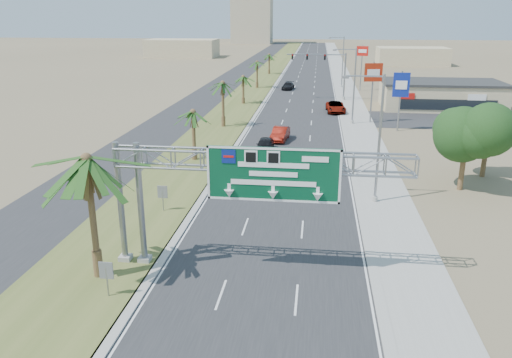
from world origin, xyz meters
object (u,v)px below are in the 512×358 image
at_px(store_building, 441,96).
at_px(pole_sign_blue, 401,87).
at_px(sign_gantry, 246,170).
at_px(pole_sign_red_near, 373,76).
at_px(palm_near, 86,160).
at_px(car_left_lane, 265,145).
at_px(car_right_lane, 336,107).
at_px(pole_sign_red_far, 362,55).
at_px(car_far, 288,86).
at_px(car_mid_lane, 280,134).
at_px(signal_mast, 333,72).

relative_size(store_building, pole_sign_blue, 2.39).
xyz_separation_m(sign_gantry, pole_sign_red_near, (11.04, 43.12, 0.36)).
xyz_separation_m(sign_gantry, palm_near, (-8.14, -1.93, 0.87)).
distance_m(car_left_lane, pole_sign_blue, 20.54).
height_order(car_right_lane, pole_sign_blue, pole_sign_blue).
bearing_deg(pole_sign_blue, sign_gantry, -110.03).
bearing_deg(store_building, pole_sign_red_near, -132.86).
bearing_deg(pole_sign_red_far, pole_sign_red_near, -91.71).
distance_m(sign_gantry, car_right_lane, 51.08).
distance_m(palm_near, store_building, 66.04).
relative_size(pole_sign_blue, pole_sign_red_far, 0.87).
height_order(car_right_lane, pole_sign_red_near, pole_sign_red_near).
xyz_separation_m(sign_gantry, pole_sign_blue, (14.06, 38.57, -0.50)).
relative_size(car_right_lane, car_far, 1.20).
bearing_deg(pole_sign_red_near, car_far, 113.12).
bearing_deg(pole_sign_red_near, car_left_lane, -127.00).
xyz_separation_m(palm_near, pole_sign_red_near, (19.18, 45.05, -0.51)).
relative_size(palm_near, car_mid_lane, 1.75).
relative_size(car_mid_lane, pole_sign_red_near, 0.58).
distance_m(pole_sign_blue, pole_sign_red_far, 35.39).
height_order(store_building, pole_sign_blue, pole_sign_blue).
xyz_separation_m(sign_gantry, signal_mast, (6.23, 62.05, -1.21)).
height_order(sign_gantry, car_right_lane, sign_gantry).
relative_size(car_far, pole_sign_red_far, 0.56).
bearing_deg(pole_sign_red_near, pole_sign_red_far, 88.29).
bearing_deg(pole_sign_red_far, palm_near, -104.85).
height_order(signal_mast, pole_sign_red_near, pole_sign_red_near).
relative_size(sign_gantry, pole_sign_red_near, 2.03).
relative_size(pole_sign_red_near, pole_sign_blue, 1.09).
distance_m(car_right_lane, car_far, 25.11).
distance_m(car_right_lane, pole_sign_red_far, 24.85).
bearing_deg(sign_gantry, signal_mast, 84.26).
height_order(palm_near, car_left_lane, palm_near).
relative_size(signal_mast, car_right_lane, 1.77).
xyz_separation_m(palm_near, store_building, (31.20, 58.00, -4.93)).
distance_m(pole_sign_red_near, pole_sign_red_far, 30.77).
bearing_deg(car_right_lane, store_building, 15.45).
height_order(palm_near, car_mid_lane, palm_near).
relative_size(car_left_lane, pole_sign_blue, 0.59).
distance_m(store_building, pole_sign_red_far, 21.53).
bearing_deg(car_far, pole_sign_red_far, 5.90).
distance_m(signal_mast, pole_sign_blue, 24.76).
xyz_separation_m(signal_mast, pole_sign_red_far, (5.72, 11.83, 2.00)).
bearing_deg(pole_sign_blue, store_building, 62.79).
relative_size(palm_near, signal_mast, 0.81).
xyz_separation_m(signal_mast, store_building, (16.83, -5.97, -2.85)).
height_order(signal_mast, store_building, signal_mast).
bearing_deg(sign_gantry, store_building, 67.64).
bearing_deg(palm_near, signal_mast, 77.34).
xyz_separation_m(store_building, pole_sign_blue, (-9.00, -17.50, 3.55)).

